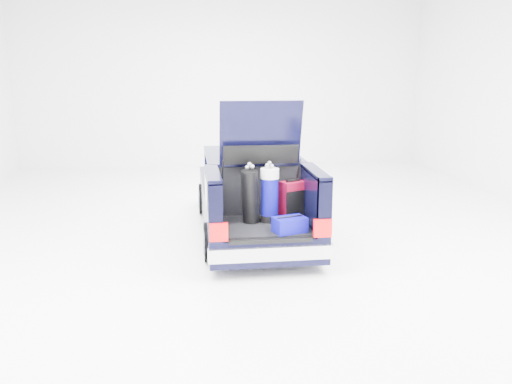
{
  "coord_description": "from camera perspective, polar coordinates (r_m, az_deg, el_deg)",
  "views": [
    {
      "loc": [
        -1.16,
        -9.34,
        2.99
      ],
      "look_at": [
        0.0,
        -0.5,
        0.88
      ],
      "focal_mm": 38.0,
      "sensor_mm": 36.0,
      "label": 1
    }
  ],
  "objects": [
    {
      "name": "blue_golf_bag",
      "position": [
        8.35,
        1.45,
        -0.27
      ],
      "size": [
        0.31,
        0.31,
        0.95
      ],
      "rotation": [
        0.0,
        0.0,
        -0.11
      ],
      "color": "black",
      "rests_on": "car"
    },
    {
      "name": "black_golf_bag",
      "position": [
        8.28,
        -0.63,
        -0.46
      ],
      "size": [
        0.38,
        0.42,
        0.94
      ],
      "rotation": [
        0.0,
        0.0,
        -0.42
      ],
      "color": "black",
      "rests_on": "car"
    },
    {
      "name": "red_suitcase",
      "position": [
        8.6,
        3.88,
        -0.83
      ],
      "size": [
        0.44,
        0.39,
        0.62
      ],
      "rotation": [
        0.0,
        0.0,
        0.42
      ],
      "color": "maroon",
      "rests_on": "car"
    },
    {
      "name": "car",
      "position": [
        9.8,
        -0.46,
        -0.39
      ],
      "size": [
        1.87,
        4.65,
        2.47
      ],
      "color": "black",
      "rests_on": "ground"
    },
    {
      "name": "blue_duffel",
      "position": [
        7.92,
        3.57,
        -3.44
      ],
      "size": [
        0.53,
        0.42,
        0.24
      ],
      "rotation": [
        0.0,
        0.0,
        0.28
      ],
      "color": "#080575",
      "rests_on": "car"
    },
    {
      "name": "ground",
      "position": [
        9.88,
        -0.38,
        -4.33
      ],
      "size": [
        14.0,
        14.0,
        0.0
      ],
      "primitive_type": "plane",
      "color": "white",
      "rests_on": "ground"
    }
  ]
}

